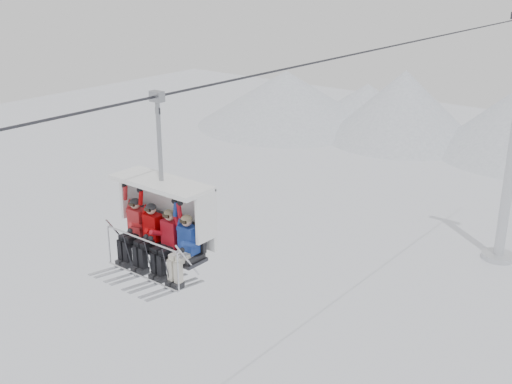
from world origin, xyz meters
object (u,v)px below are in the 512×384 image
Objects in this scene: lift_tower_right at (512,161)px; chairlift_carrier at (167,213)px; skier_center_left at (150,233)px; skier_center_right at (168,240)px; skier_far_right at (185,246)px; skier_far_left at (134,228)px.

lift_tower_right reaches higher than chairlift_carrier.
skier_center_left is 1.00× the size of skier_center_right.
skier_far_right is at bearing 0.00° from skier_center_right.
chairlift_carrier is 0.99m from skier_far_right.
skier_far_left is 1.00× the size of skier_center_right.
skier_far_right is (0.82, -25.45, 4.43)m from lift_tower_right.
skier_far_left is 1.10m from skier_center_right.
skier_far_right is (1.09, 0.00, 0.00)m from skier_center_left.
skier_center_left is 0.58m from skier_center_right.
skier_center_right is at bearing 180.00° from skier_far_right.
skier_center_right is at bearing -89.32° from lift_tower_right.
skier_center_left is at bearing -132.49° from chairlift_carrier.
lift_tower_right is 25.62m from chairlift_carrier.
skier_center_right and skier_far_right have the same top height.
skier_far_left is at bearing -91.80° from lift_tower_right.
lift_tower_right reaches higher than skier_far_left.
lift_tower_right is 7.99× the size of skier_center_left.
skier_far_right is (1.62, 0.00, 0.00)m from skier_far_left.
chairlift_carrier is at bearing 134.75° from skier_center_right.
chairlift_carrier reaches higher than skier_far_right.
chairlift_carrier is 2.36× the size of skier_center_left.
lift_tower_right is at bearing 90.00° from chairlift_carrier.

